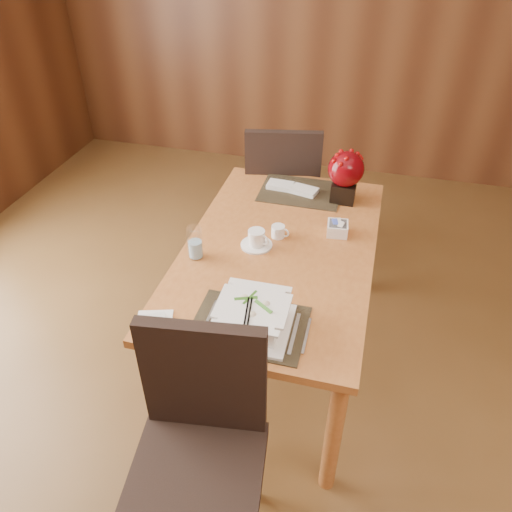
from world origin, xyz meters
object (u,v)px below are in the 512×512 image
(creamer_jug, at_px, (278,231))
(berry_decor, at_px, (346,174))
(dining_table, at_px, (279,263))
(bread_plate, at_px, (154,323))
(far_chair, at_px, (282,189))
(soup_setting, at_px, (253,317))
(sugar_caddy, at_px, (337,229))
(coffee_cup, at_px, (256,239))
(near_chair, at_px, (200,438))
(water_glass, at_px, (195,243))

(creamer_jug, height_order, berry_decor, berry_decor)
(dining_table, distance_m, bread_plate, 0.74)
(creamer_jug, distance_m, far_chair, 0.82)
(berry_decor, xyz_separation_m, far_chair, (-0.41, 0.34, -0.34))
(soup_setting, distance_m, creamer_jug, 0.64)
(soup_setting, relative_size, creamer_jug, 3.56)
(soup_setting, distance_m, berry_decor, 1.11)
(sugar_caddy, height_order, far_chair, far_chair)
(coffee_cup, xyz_separation_m, far_chair, (-0.06, 0.88, -0.21))
(far_chair, bearing_deg, creamer_jug, 89.08)
(sugar_caddy, relative_size, far_chair, 0.10)
(bread_plate, bearing_deg, far_chair, 82.42)
(sugar_caddy, relative_size, bread_plate, 0.72)
(berry_decor, xyz_separation_m, near_chair, (-0.31, -1.49, -0.34))
(coffee_cup, distance_m, bread_plate, 0.67)
(near_chair, bearing_deg, sugar_caddy, 66.65)
(sugar_caddy, distance_m, far_chair, 0.83)
(berry_decor, bearing_deg, far_chair, 140.38)
(coffee_cup, bearing_deg, dining_table, 8.37)
(coffee_cup, xyz_separation_m, creamer_jug, (0.08, 0.10, -0.01))
(sugar_caddy, bearing_deg, near_chair, -105.76)
(coffee_cup, bearing_deg, bread_plate, -112.78)
(far_chair, bearing_deg, berry_decor, 129.02)
(bread_plate, relative_size, near_chair, 0.14)
(far_chair, bearing_deg, near_chair, 81.74)
(water_glass, relative_size, sugar_caddy, 1.61)
(sugar_caddy, xyz_separation_m, bread_plate, (-0.62, -0.82, -0.03))
(soup_setting, bearing_deg, creamer_jug, 92.86)
(soup_setting, relative_size, near_chair, 0.30)
(bread_plate, bearing_deg, creamer_jug, 64.55)
(berry_decor, bearing_deg, creamer_jug, -121.30)
(soup_setting, distance_m, coffee_cup, 0.55)
(dining_table, bearing_deg, sugar_caddy, 36.46)
(dining_table, height_order, creamer_jug, creamer_jug)
(soup_setting, xyz_separation_m, creamer_jug, (-0.04, 0.64, -0.03))
(coffee_cup, relative_size, berry_decor, 0.54)
(near_chair, bearing_deg, far_chair, 85.51)
(near_chair, bearing_deg, berry_decor, 70.59)
(dining_table, height_order, bread_plate, bread_plate)
(far_chair, bearing_deg, coffee_cup, 82.54)
(water_glass, xyz_separation_m, creamer_jug, (0.33, 0.26, -0.05))
(soup_setting, height_order, far_chair, far_chair)
(coffee_cup, xyz_separation_m, near_chair, (0.04, -0.95, -0.22))
(dining_table, xyz_separation_m, far_chair, (-0.17, 0.87, -0.08))
(near_chair, distance_m, far_chair, 1.83)
(dining_table, distance_m, sugar_caddy, 0.34)
(dining_table, distance_m, coffee_cup, 0.17)
(near_chair, bearing_deg, creamer_jug, 79.98)
(bread_plate, bearing_deg, soup_setting, 11.79)
(soup_setting, distance_m, bread_plate, 0.40)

